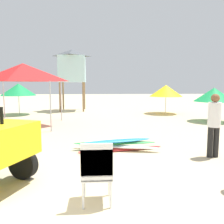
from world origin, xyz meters
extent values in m
plane|color=beige|center=(0.00, 0.00, 0.00)|extent=(80.00, 80.00, 0.00)
cube|color=yellow|center=(-0.71, 0.85, 0.90)|extent=(1.16, 1.32, 0.60)
cylinder|color=black|center=(-0.71, 0.85, 1.35)|extent=(0.08, 0.08, 0.30)
cylinder|color=black|center=(-0.55, 1.37, 0.30)|extent=(0.62, 0.39, 0.60)
cube|color=white|center=(0.93, 0.32, 0.44)|extent=(0.48, 0.48, 0.04)
cube|color=white|center=(0.93, 0.10, 0.64)|extent=(0.48, 0.04, 0.40)
cube|color=white|center=(0.93, 0.32, 0.53)|extent=(0.48, 0.48, 0.04)
cube|color=white|center=(0.93, 0.10, 0.73)|extent=(0.48, 0.04, 0.40)
cube|color=white|center=(0.93, 0.32, 0.62)|extent=(0.48, 0.48, 0.04)
cube|color=white|center=(0.93, 0.10, 0.82)|extent=(0.48, 0.04, 0.40)
cylinder|color=white|center=(1.14, 0.53, 0.21)|extent=(0.04, 0.04, 0.42)
cylinder|color=white|center=(0.72, 0.53, 0.21)|extent=(0.04, 0.04, 0.42)
cylinder|color=white|center=(1.14, 0.11, 0.21)|extent=(0.04, 0.04, 0.42)
cylinder|color=white|center=(0.72, 0.11, 0.21)|extent=(0.04, 0.04, 0.42)
ellipsoid|color=red|center=(1.62, 3.24, 0.04)|extent=(2.49, 0.74, 0.08)
ellipsoid|color=white|center=(1.48, 3.27, 0.12)|extent=(2.49, 0.85, 0.08)
ellipsoid|color=green|center=(1.45, 3.34, 0.20)|extent=(2.37, 0.27, 0.08)
ellipsoid|color=#268CCC|center=(1.53, 3.25, 0.28)|extent=(2.01, 0.71, 0.08)
cylinder|color=black|center=(3.85, 2.49, 0.40)|extent=(0.14, 0.14, 0.80)
cylinder|color=black|center=(4.01, 2.49, 0.40)|extent=(0.14, 0.14, 0.80)
cylinder|color=white|center=(3.93, 2.49, 1.11)|extent=(0.32, 0.32, 0.63)
sphere|color=brown|center=(3.93, 2.49, 1.53)|extent=(0.22, 0.22, 0.22)
cylinder|color=#B2B2B7|center=(-0.88, 6.13, 1.00)|extent=(0.05, 0.05, 2.00)
cylinder|color=#B2B2B7|center=(-3.75, 8.99, 1.00)|extent=(0.05, 0.05, 2.00)
cylinder|color=#B2B2B7|center=(-0.88, 8.99, 1.00)|extent=(0.05, 0.05, 2.00)
pyramid|color=red|center=(-2.32, 7.56, 2.40)|extent=(2.86, 2.86, 0.79)
cylinder|color=olive|center=(-1.53, 12.91, 1.00)|extent=(0.12, 0.12, 2.00)
cylinder|color=olive|center=(0.03, 12.91, 1.00)|extent=(0.12, 0.12, 2.00)
cylinder|color=olive|center=(-1.53, 14.47, 1.00)|extent=(0.12, 0.12, 2.00)
cylinder|color=olive|center=(0.03, 14.47, 1.00)|extent=(0.12, 0.12, 2.00)
cube|color=#BAE9EE|center=(-0.75, 13.69, 2.90)|extent=(1.80, 1.80, 1.80)
pyramid|color=#4C5156|center=(-0.75, 13.69, 4.03)|extent=(1.98, 1.98, 0.45)
cylinder|color=beige|center=(-3.81, 11.52, 0.96)|extent=(0.04, 0.04, 1.91)
cone|color=#19994C|center=(-3.81, 11.52, 1.54)|extent=(2.09, 2.09, 0.73)
cylinder|color=beige|center=(5.31, 11.47, 0.91)|extent=(0.04, 0.04, 1.82)
cone|color=yellow|center=(5.31, 11.47, 1.46)|extent=(2.06, 2.06, 0.72)
cylinder|color=beige|center=(6.78, 8.18, 0.85)|extent=(0.04, 0.04, 1.70)
cone|color=#19994C|center=(6.78, 8.18, 1.36)|extent=(1.96, 1.96, 0.69)
camera|label=1|loc=(0.93, -3.33, 1.90)|focal=38.13mm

